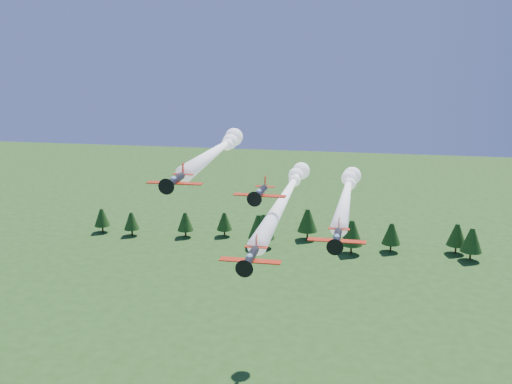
% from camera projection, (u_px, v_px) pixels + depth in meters
% --- Properties ---
extents(plane_lead, '(7.60, 60.94, 3.70)m').
position_uv_depth(plane_lead, '(287.00, 193.00, 101.54)').
color(plane_lead, black).
rests_on(plane_lead, ground).
extents(plane_left, '(7.80, 47.45, 3.70)m').
position_uv_depth(plane_left, '(218.00, 149.00, 103.71)').
color(plane_left, black).
rests_on(plane_left, ground).
extents(plane_right, '(7.90, 48.35, 3.70)m').
position_uv_depth(plane_right, '(347.00, 192.00, 102.86)').
color(plane_right, black).
rests_on(plane_right, ground).
extents(plane_slot, '(8.01, 8.74, 2.83)m').
position_uv_depth(plane_slot, '(260.00, 193.00, 86.18)').
color(plane_slot, black).
rests_on(plane_slot, ground).
extents(treeline, '(167.83, 18.99, 11.41)m').
position_uv_depth(treeline, '(323.00, 229.00, 188.53)').
color(treeline, '#382314').
rests_on(treeline, ground).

